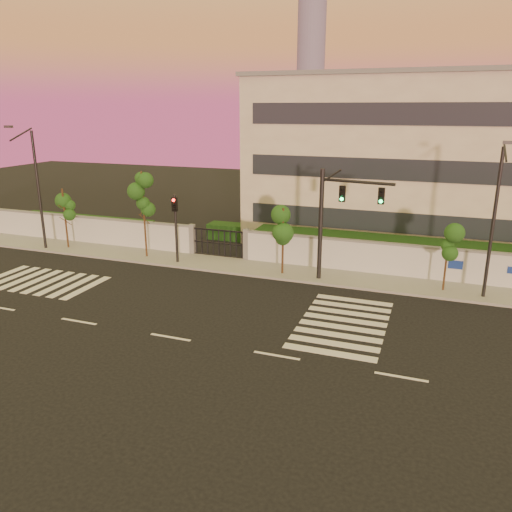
# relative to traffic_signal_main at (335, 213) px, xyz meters

# --- Properties ---
(ground) EXTENTS (120.00, 120.00, 0.00)m
(ground) POSITION_rel_traffic_signal_main_xyz_m (-5.29, -9.82, -4.18)
(ground) COLOR black
(ground) RESTS_ON ground
(sidewalk) EXTENTS (60.00, 3.00, 0.15)m
(sidewalk) POSITION_rel_traffic_signal_main_xyz_m (-5.29, 0.68, -4.10)
(sidewalk) COLOR gray
(sidewalk) RESTS_ON ground
(perimeter_wall) EXTENTS (60.00, 0.36, 2.20)m
(perimeter_wall) POSITION_rel_traffic_signal_main_xyz_m (-5.19, 2.18, -3.11)
(perimeter_wall) COLOR silver
(perimeter_wall) RESTS_ON ground
(hedge_row) EXTENTS (41.00, 4.25, 1.80)m
(hedge_row) POSITION_rel_traffic_signal_main_xyz_m (-4.13, 4.92, -3.36)
(hedge_row) COLOR #0F3414
(hedge_row) RESTS_ON ground
(institutional_building) EXTENTS (24.40, 12.40, 12.25)m
(institutional_building) POSITION_rel_traffic_signal_main_xyz_m (3.71, 12.17, 1.98)
(institutional_building) COLOR #BEB4A1
(institutional_building) RESTS_ON ground
(distant_skyscraper) EXTENTS (16.00, 16.00, 118.00)m
(distant_skyscraper) POSITION_rel_traffic_signal_main_xyz_m (-70.29, 270.18, 57.81)
(distant_skyscraper) COLOR slate
(distant_skyscraper) RESTS_ON ground
(road_markings) EXTENTS (57.00, 7.62, 0.02)m
(road_markings) POSITION_rel_traffic_signal_main_xyz_m (-6.87, -6.06, -4.17)
(road_markings) COLOR silver
(road_markings) RESTS_ON ground
(street_tree_b) EXTENTS (1.60, 1.27, 4.42)m
(street_tree_b) POSITION_rel_traffic_signal_main_xyz_m (-19.46, 0.45, -0.92)
(street_tree_b) COLOR #382314
(street_tree_b) RESTS_ON ground
(street_tree_c) EXTENTS (1.57, 1.25, 5.91)m
(street_tree_c) POSITION_rel_traffic_signal_main_xyz_m (-12.89, 0.44, 0.16)
(street_tree_c) COLOR #382314
(street_tree_c) RESTS_ON ground
(street_tree_d) EXTENTS (1.54, 1.23, 4.19)m
(street_tree_d) POSITION_rel_traffic_signal_main_xyz_m (-3.11, 0.15, -1.09)
(street_tree_d) COLOR #382314
(street_tree_d) RESTS_ON ground
(street_tree_e) EXTENTS (1.38, 1.10, 3.86)m
(street_tree_e) POSITION_rel_traffic_signal_main_xyz_m (6.16, 0.44, -1.34)
(street_tree_e) COLOR #382314
(street_tree_e) RESTS_ON ground
(traffic_signal_main) EXTENTS (4.16, 0.88, 6.61)m
(traffic_signal_main) POSITION_rel_traffic_signal_main_xyz_m (0.00, 0.00, 0.00)
(traffic_signal_main) COLOR black
(traffic_signal_main) RESTS_ON ground
(traffic_signal_secondary) EXTENTS (0.36, 0.34, 4.60)m
(traffic_signal_secondary) POSITION_rel_traffic_signal_main_xyz_m (-10.31, -0.00, -1.26)
(traffic_signal_secondary) COLOR black
(traffic_signal_secondary) RESTS_ON ground
(streetlight_west) EXTENTS (0.52, 2.11, 8.79)m
(streetlight_west) POSITION_rel_traffic_signal_main_xyz_m (-20.93, -0.43, 0.57)
(streetlight_west) COLOR black
(streetlight_west) RESTS_ON ground
(streetlight_east) EXTENTS (0.50, 2.03, 8.42)m
(streetlight_east) POSITION_rel_traffic_signal_main_xyz_m (8.17, -0.07, 0.38)
(streetlight_east) COLOR black
(streetlight_east) RESTS_ON ground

